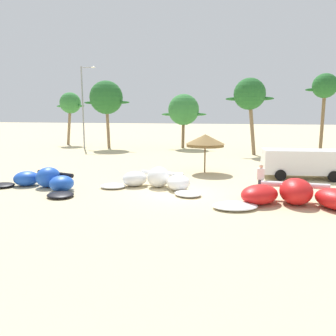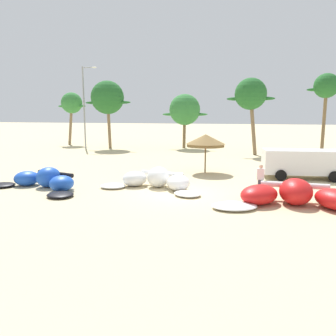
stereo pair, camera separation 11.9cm
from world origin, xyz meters
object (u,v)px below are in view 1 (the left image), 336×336
at_px(palm_leftmost, 70,104).
at_px(palm_center_right, 325,87).
at_px(parked_car_second, 301,161).
at_px(person_near_kites, 260,180).
at_px(kite_far_left, 44,181).
at_px(palm_left_of_gap, 184,110).
at_px(kite_left, 156,180).
at_px(lamppost_west, 84,103).
at_px(kite_left_of_center, 297,196).
at_px(palm_left, 106,98).
at_px(beach_umbrella_near_van, 205,140).
at_px(palm_center_left, 250,95).

relative_size(palm_leftmost, palm_center_right, 0.82).
xyz_separation_m(parked_car_second, person_near_kites, (-2.56, -5.60, -0.27)).
height_order(kite_far_left, palm_left_of_gap, palm_left_of_gap).
xyz_separation_m(kite_far_left, kite_left, (6.03, 1.66, 0.01)).
distance_m(palm_left_of_gap, lamppost_west, 11.99).
height_order(kite_far_left, lamppost_west, lamppost_west).
xyz_separation_m(kite_left_of_center, lamppost_west, (-21.99, 20.46, 4.94)).
height_order(kite_left, palm_left, palm_left).
relative_size(beach_umbrella_near_van, palm_left, 0.34).
xyz_separation_m(palm_left_of_gap, palm_center_left, (7.78, -4.69, 1.41)).
height_order(palm_leftmost, palm_center_right, palm_center_right).
xyz_separation_m(palm_left_of_gap, lamppost_west, (-11.51, -3.28, 0.78)).
distance_m(kite_left, kite_left_of_center, 7.37).
bearing_deg(beach_umbrella_near_van, parked_car_second, -3.14).
bearing_deg(palm_center_right, parked_car_second, -103.24).
relative_size(palm_left, palm_center_left, 1.05).
height_order(palm_leftmost, palm_left_of_gap, palm_leftmost).
relative_size(kite_left_of_center, palm_center_left, 0.99).
height_order(kite_far_left, beach_umbrella_near_van, beach_umbrella_near_van).
xyz_separation_m(beach_umbrella_near_van, palm_left_of_gap, (-5.18, 16.30, 2.33)).
xyz_separation_m(person_near_kites, palm_center_right, (6.67, 23.06, 6.18)).
height_order(beach_umbrella_near_van, palm_left_of_gap, palm_left_of_gap).
xyz_separation_m(kite_far_left, palm_left, (-6.16, 20.98, 5.59)).
distance_m(beach_umbrella_near_van, palm_leftmost, 26.94).
bearing_deg(palm_center_right, palm_left, -171.99).
bearing_deg(lamppost_west, palm_center_right, 8.60).
xyz_separation_m(kite_left_of_center, palm_left_of_gap, (-10.48, 23.75, 4.15)).
distance_m(kite_far_left, beach_umbrella_near_van, 10.90).
bearing_deg(palm_center_left, parked_car_second, -72.78).
xyz_separation_m(beach_umbrella_near_van, parked_car_second, (6.30, -0.35, -1.18)).
bearing_deg(palm_center_left, palm_left_of_gap, 148.92).
bearing_deg(palm_center_right, palm_leftmost, -179.38).
xyz_separation_m(kite_far_left, palm_center_left, (10.47, 18.92, 5.58)).
distance_m(palm_left_of_gap, palm_center_left, 9.19).
height_order(kite_far_left, palm_center_right, palm_center_right).
distance_m(parked_car_second, palm_center_right, 18.88).
distance_m(kite_far_left, palm_center_right, 31.20).
relative_size(beach_umbrella_near_van, palm_left_of_gap, 0.42).
distance_m(kite_left_of_center, palm_center_right, 25.92).
relative_size(parked_car_second, palm_center_left, 0.69).
relative_size(parked_car_second, palm_left, 0.65).
xyz_separation_m(parked_car_second, palm_left_of_gap, (-11.48, 16.64, 3.52)).
xyz_separation_m(palm_center_right, lamppost_west, (-27.10, -4.10, -1.60)).
distance_m(kite_left, person_near_kites, 5.60).
height_order(kite_left_of_center, palm_left_of_gap, palm_left_of_gap).
height_order(palm_leftmost, palm_center_left, palm_center_left).
distance_m(parked_car_second, palm_center_left, 13.45).
distance_m(beach_umbrella_near_van, person_near_kites, 7.17).
bearing_deg(palm_leftmost, kite_far_left, -61.71).
xyz_separation_m(parked_car_second, lamppost_west, (-22.99, 13.36, 4.30)).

